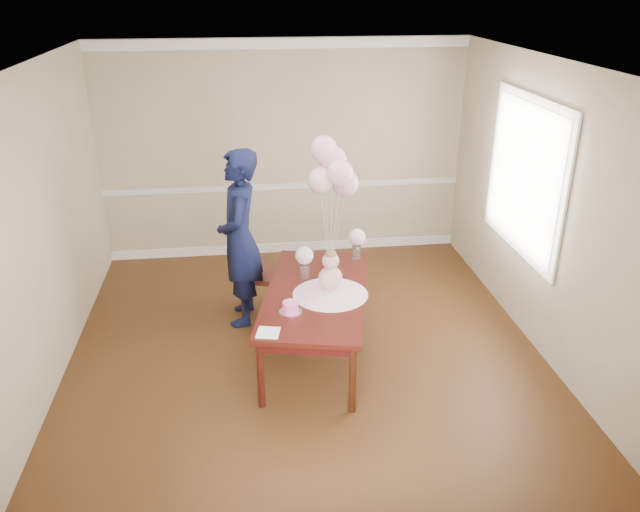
# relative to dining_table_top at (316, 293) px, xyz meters

# --- Properties ---
(floor) EXTENTS (4.50, 5.00, 0.00)m
(floor) POSITION_rel_dining_table_top_xyz_m (-0.09, 0.01, -0.66)
(floor) COLOR #341D0D
(floor) RESTS_ON ground
(ceiling) EXTENTS (4.50, 5.00, 0.02)m
(ceiling) POSITION_rel_dining_table_top_xyz_m (-0.09, 0.01, 2.04)
(ceiling) COLOR white
(ceiling) RESTS_ON wall_back
(wall_back) EXTENTS (4.50, 0.02, 2.70)m
(wall_back) POSITION_rel_dining_table_top_xyz_m (-0.09, 2.51, 0.69)
(wall_back) COLOR tan
(wall_back) RESTS_ON floor
(wall_front) EXTENTS (4.50, 0.02, 2.70)m
(wall_front) POSITION_rel_dining_table_top_xyz_m (-0.09, -2.49, 0.69)
(wall_front) COLOR tan
(wall_front) RESTS_ON floor
(wall_left) EXTENTS (0.02, 5.00, 2.70)m
(wall_left) POSITION_rel_dining_table_top_xyz_m (-2.34, 0.01, 0.69)
(wall_left) COLOR tan
(wall_left) RESTS_ON floor
(wall_right) EXTENTS (0.02, 5.00, 2.70)m
(wall_right) POSITION_rel_dining_table_top_xyz_m (2.16, 0.01, 0.69)
(wall_right) COLOR tan
(wall_right) RESTS_ON floor
(chair_rail_trim) EXTENTS (4.50, 0.02, 0.07)m
(chair_rail_trim) POSITION_rel_dining_table_top_xyz_m (-0.09, 2.50, 0.24)
(chair_rail_trim) COLOR silver
(chair_rail_trim) RESTS_ON wall_back
(crown_molding) EXTENTS (4.50, 0.02, 0.12)m
(crown_molding) POSITION_rel_dining_table_top_xyz_m (-0.09, 2.50, 1.97)
(crown_molding) COLOR white
(crown_molding) RESTS_ON wall_back
(baseboard_trim) EXTENTS (4.50, 0.02, 0.12)m
(baseboard_trim) POSITION_rel_dining_table_top_xyz_m (-0.09, 2.50, -0.60)
(baseboard_trim) COLOR white
(baseboard_trim) RESTS_ON floor
(window_frame) EXTENTS (0.02, 1.66, 1.56)m
(window_frame) POSITION_rel_dining_table_top_xyz_m (2.13, 0.51, 0.89)
(window_frame) COLOR white
(window_frame) RESTS_ON wall_right
(window_blinds) EXTENTS (0.01, 1.50, 1.40)m
(window_blinds) POSITION_rel_dining_table_top_xyz_m (2.12, 0.51, 0.89)
(window_blinds) COLOR white
(window_blinds) RESTS_ON wall_right
(dining_table_top) EXTENTS (1.28, 1.97, 0.05)m
(dining_table_top) POSITION_rel_dining_table_top_xyz_m (0.00, 0.00, 0.00)
(dining_table_top) COLOR black
(dining_table_top) RESTS_ON table_leg_fl
(table_apron) EXTENTS (1.17, 1.86, 0.09)m
(table_apron) POSITION_rel_dining_table_top_xyz_m (0.00, 0.00, -0.07)
(table_apron) COLOR black
(table_apron) RESTS_ON table_leg_fl
(table_leg_fl) EXTENTS (0.08, 0.08, 0.64)m
(table_leg_fl) POSITION_rel_dining_table_top_xyz_m (-0.55, -0.74, -0.34)
(table_leg_fl) COLOR black
(table_leg_fl) RESTS_ON floor
(table_leg_fr) EXTENTS (0.08, 0.08, 0.64)m
(table_leg_fr) POSITION_rel_dining_table_top_xyz_m (0.19, -0.90, -0.34)
(table_leg_fr) COLOR black
(table_leg_fr) RESTS_ON floor
(table_leg_bl) EXTENTS (0.08, 0.08, 0.64)m
(table_leg_bl) POSITION_rel_dining_table_top_xyz_m (-0.19, 0.90, -0.34)
(table_leg_bl) COLOR black
(table_leg_bl) RESTS_ON floor
(table_leg_br) EXTENTS (0.08, 0.08, 0.64)m
(table_leg_br) POSITION_rel_dining_table_top_xyz_m (0.55, 0.74, -0.34)
(table_leg_br) COLOR black
(table_leg_br) RESTS_ON floor
(baby_skirt) EXTENTS (0.82, 0.82, 0.09)m
(baby_skirt) POSITION_rel_dining_table_top_xyz_m (0.12, -0.07, 0.07)
(baby_skirt) COLOR #FFBBE2
(baby_skirt) RESTS_ON dining_table_top
(baby_torso) EXTENTS (0.22, 0.22, 0.22)m
(baby_torso) POSITION_rel_dining_table_top_xyz_m (0.12, -0.07, 0.19)
(baby_torso) COLOR pink
(baby_torso) RESTS_ON baby_skirt
(baby_head) EXTENTS (0.15, 0.15, 0.15)m
(baby_head) POSITION_rel_dining_table_top_xyz_m (0.12, -0.07, 0.36)
(baby_head) COLOR #D19F90
(baby_head) RESTS_ON baby_torso
(baby_hair) EXTENTS (0.11, 0.11, 0.11)m
(baby_hair) POSITION_rel_dining_table_top_xyz_m (0.12, -0.07, 0.41)
(baby_hair) COLOR brown
(baby_hair) RESTS_ON baby_head
(cake_platter) EXTENTS (0.24, 0.24, 0.01)m
(cake_platter) POSITION_rel_dining_table_top_xyz_m (-0.27, -0.36, 0.03)
(cake_platter) COLOR silver
(cake_platter) RESTS_ON dining_table_top
(birthday_cake) EXTENTS (0.16, 0.16, 0.09)m
(birthday_cake) POSITION_rel_dining_table_top_xyz_m (-0.27, -0.36, 0.08)
(birthday_cake) COLOR #FF50AF
(birthday_cake) RESTS_ON cake_platter
(cake_flower_a) EXTENTS (0.03, 0.03, 0.03)m
(cake_flower_a) POSITION_rel_dining_table_top_xyz_m (-0.27, -0.36, 0.13)
(cake_flower_a) COLOR white
(cake_flower_a) RESTS_ON birthday_cake
(cake_flower_b) EXTENTS (0.03, 0.03, 0.03)m
(cake_flower_b) POSITION_rel_dining_table_top_xyz_m (-0.23, -0.35, 0.13)
(cake_flower_b) COLOR silver
(cake_flower_b) RESTS_ON birthday_cake
(rose_vase_near) EXTENTS (0.11, 0.11, 0.15)m
(rose_vase_near) POSITION_rel_dining_table_top_xyz_m (-0.07, 0.30, 0.10)
(rose_vase_near) COLOR white
(rose_vase_near) RESTS_ON dining_table_top
(roses_near) EXTENTS (0.17, 0.17, 0.17)m
(roses_near) POSITION_rel_dining_table_top_xyz_m (-0.07, 0.30, 0.26)
(roses_near) COLOR beige
(roses_near) RESTS_ON rose_vase_near
(rose_vase_far) EXTENTS (0.11, 0.11, 0.15)m
(rose_vase_far) POSITION_rel_dining_table_top_xyz_m (0.50, 0.68, 0.10)
(rose_vase_far) COLOR white
(rose_vase_far) RESTS_ON dining_table_top
(roses_far) EXTENTS (0.17, 0.17, 0.17)m
(roses_far) POSITION_rel_dining_table_top_xyz_m (0.50, 0.68, 0.26)
(roses_far) COLOR #F7CFDB
(roses_far) RESTS_ON rose_vase_far
(napkin) EXTENTS (0.22, 0.22, 0.01)m
(napkin) POSITION_rel_dining_table_top_xyz_m (-0.48, -0.69, 0.03)
(napkin) COLOR white
(napkin) RESTS_ON dining_table_top
(balloon_weight) EXTENTS (0.04, 0.04, 0.02)m
(balloon_weight) POSITION_rel_dining_table_top_xyz_m (0.20, 0.47, 0.03)
(balloon_weight) COLOR silver
(balloon_weight) RESTS_ON dining_table_top
(balloon_a) EXTENTS (0.25, 0.25, 0.25)m
(balloon_a) POSITION_rel_dining_table_top_xyz_m (0.11, 0.49, 0.93)
(balloon_a) COLOR #FFB4CC
(balloon_a) RESTS_ON balloon_ribbon_a
(balloon_b) EXTENTS (0.25, 0.25, 0.25)m
(balloon_b) POSITION_rel_dining_table_top_xyz_m (0.27, 0.40, 1.02)
(balloon_b) COLOR #FFB4D8
(balloon_b) RESTS_ON balloon_ribbon_b
(balloon_c) EXTENTS (0.25, 0.25, 0.25)m
(balloon_c) POSITION_rel_dining_table_top_xyz_m (0.23, 0.55, 1.11)
(balloon_c) COLOR #E6A2B5
(balloon_c) RESTS_ON balloon_ribbon_c
(balloon_d) EXTENTS (0.25, 0.25, 0.25)m
(balloon_d) POSITION_rel_dining_table_top_xyz_m (0.15, 0.59, 1.20)
(balloon_d) COLOR #FFB4D6
(balloon_d) RESTS_ON balloon_ribbon_d
(balloon_e) EXTENTS (0.25, 0.25, 0.25)m
(balloon_e) POSITION_rel_dining_table_top_xyz_m (0.34, 0.51, 0.89)
(balloon_e) COLOR #DE9DB0
(balloon_e) RESTS_ON balloon_ribbon_e
(balloon_ribbon_a) EXTENTS (0.08, 0.02, 0.76)m
(balloon_ribbon_a) POSITION_rel_dining_table_top_xyz_m (0.15, 0.48, 0.41)
(balloon_ribbon_a) COLOR white
(balloon_ribbon_a) RESTS_ON balloon_weight
(balloon_ribbon_b) EXTENTS (0.08, 0.07, 0.85)m
(balloon_ribbon_b) POSITION_rel_dining_table_top_xyz_m (0.24, 0.44, 0.46)
(balloon_ribbon_b) COLOR white
(balloon_ribbon_b) RESTS_ON balloon_weight
(balloon_ribbon_c) EXTENTS (0.04, 0.08, 0.94)m
(balloon_ribbon_c) POSITION_rel_dining_table_top_xyz_m (0.21, 0.51, 0.50)
(balloon_ribbon_c) COLOR white
(balloon_ribbon_c) RESTS_ON balloon_weight
(balloon_ribbon_d) EXTENTS (0.06, 0.11, 1.03)m
(balloon_ribbon_d) POSITION_rel_dining_table_top_xyz_m (0.17, 0.53, 0.55)
(balloon_ribbon_d) COLOR silver
(balloon_ribbon_d) RESTS_ON balloon_weight
(balloon_ribbon_e) EXTENTS (0.14, 0.04, 0.71)m
(balloon_ribbon_e) POSITION_rel_dining_table_top_xyz_m (0.27, 0.49, 0.39)
(balloon_ribbon_e) COLOR silver
(balloon_ribbon_e) RESTS_ON balloon_weight
(dining_chair_seat) EXTENTS (0.55, 0.55, 0.05)m
(dining_chair_seat) POSITION_rel_dining_table_top_xyz_m (-0.46, 0.89, -0.20)
(dining_chair_seat) COLOR #3B1410
(dining_chair_seat) RESTS_ON chair_leg_fl
(chair_leg_fl) EXTENTS (0.05, 0.05, 0.44)m
(chair_leg_fl) POSITION_rel_dining_table_top_xyz_m (-0.68, 0.76, -0.44)
(chair_leg_fl) COLOR #34190E
(chair_leg_fl) RESTS_ON floor
(chair_leg_fr) EXTENTS (0.05, 0.05, 0.44)m
(chair_leg_fr) POSITION_rel_dining_table_top_xyz_m (-0.33, 0.67, -0.44)
(chair_leg_fr) COLOR #391C0F
(chair_leg_fr) RESTS_ON floor
(chair_leg_bl) EXTENTS (0.05, 0.05, 0.44)m
(chair_leg_bl) POSITION_rel_dining_table_top_xyz_m (-0.59, 1.11, -0.44)
(chair_leg_bl) COLOR #3A1310
(chair_leg_bl) RESTS_ON floor
(chair_leg_br) EXTENTS (0.05, 0.05, 0.44)m
(chair_leg_br) POSITION_rel_dining_table_top_xyz_m (-0.24, 1.02, -0.44)
(chair_leg_br) COLOR #381A0F
(chair_leg_br) RESTS_ON floor
(chair_back_post_l) EXTENTS (0.05, 0.05, 0.57)m
(chair_back_post_l) POSITION_rel_dining_table_top_xyz_m (-0.70, 0.76, 0.09)
(chair_back_post_l) COLOR #3D1F10
(chair_back_post_l) RESTS_ON dining_chair_seat
(chair_back_post_r) EXTENTS (0.05, 0.05, 0.57)m
(chair_back_post_r) POSITION_rel_dining_table_top_xyz_m (-0.61, 1.12, 0.09)
(chair_back_post_r) COLOR #341A0E
(chair_back_post_r) RESTS_ON dining_chair_seat
(chair_slat_low) EXTENTS (0.13, 0.40, 0.05)m
(chair_slat_low) POSITION_rel_dining_table_top_xyz_m (-0.66, 0.94, -0.03)
(chair_slat_low) COLOR #371C0F
(chair_slat_low) RESTS_ON dining_chair_seat
(chair_slat_mid) EXTENTS (0.13, 0.40, 0.05)m
(chair_slat_mid) POSITION_rel_dining_table_top_xyz_m (-0.66, 0.94, 0.14)
(chair_slat_mid) COLOR #3E1511
(chair_slat_mid) RESTS_ON dining_chair_seat
(chair_slat_top) EXTENTS (0.13, 0.40, 0.05)m
(chair_slat_top) POSITION_rel_dining_table_top_xyz_m (-0.66, 0.94, 0.30)
(chair_slat_top) COLOR #35180E
(chair_slat_top) RESTS_ON dining_chair_seat
(woman) EXTENTS (0.48, 0.69, 1.84)m
(woman) POSITION_rel_dining_table_top_xyz_m (-0.68, 0.79, 0.26)
(woman) COLOR #0E1333
(woman) RESTS_ON floor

